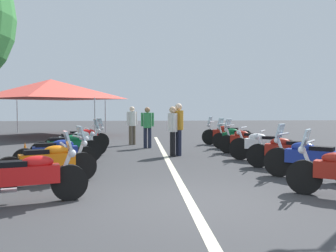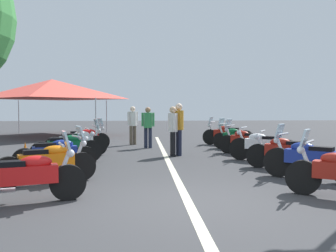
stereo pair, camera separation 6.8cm
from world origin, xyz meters
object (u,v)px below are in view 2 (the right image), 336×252
(traffic_cone_0, at_px, (25,153))
(bystander_3, at_px, (133,122))
(motorcycle_left_row_3, at_px, (67,147))
(motorcycle_right_row_3, at_px, (263,146))
(motorcycle_right_row_6, at_px, (227,134))
(motorcycle_left_row_4, at_px, (77,142))
(bystander_2, at_px, (148,124))
(event_tent, at_px, (52,89))
(motorcycle_right_row_5, at_px, (236,138))
(motorcycle_left_row_2, at_px, (56,154))
(bystander_0, at_px, (173,127))
(motorcycle_left_row_0, at_px, (26,176))
(motorcycle_right_row_1, at_px, (309,159))
(motorcycle_left_row_5, at_px, (85,138))
(motorcycle_right_row_4, at_px, (246,141))
(motorcycle_left_row_1, at_px, (48,162))
(bystander_1, at_px, (179,125))
(motorcycle_right_row_2, at_px, (287,152))

(traffic_cone_0, bearing_deg, bystander_3, -29.81)
(motorcycle_left_row_3, bearing_deg, bystander_3, 53.13)
(motorcycle_right_row_3, relative_size, motorcycle_right_row_6, 0.92)
(motorcycle_left_row_4, distance_m, bystander_2, 3.38)
(event_tent, bearing_deg, motorcycle_right_row_5, -130.75)
(motorcycle_left_row_2, height_order, bystander_2, bystander_2)
(motorcycle_left_row_2, xyz_separation_m, bystander_0, (2.80, -3.13, 0.51))
(motorcycle_left_row_0, distance_m, motorcycle_left_row_4, 6.03)
(motorcycle_left_row_4, relative_size, motorcycle_right_row_5, 1.22)
(motorcycle_right_row_1, bearing_deg, motorcycle_left_row_2, 26.16)
(motorcycle_left_row_5, height_order, motorcycle_right_row_4, motorcycle_right_row_4)
(motorcycle_right_row_1, bearing_deg, motorcycle_right_row_5, -48.99)
(motorcycle_left_row_5, height_order, traffic_cone_0, motorcycle_left_row_5)
(motorcycle_right_row_6, xyz_separation_m, bystander_2, (-0.84, 3.37, 0.47))
(motorcycle_right_row_3, height_order, event_tent, event_tent)
(motorcycle_right_row_5, bearing_deg, motorcycle_right_row_3, 129.85)
(motorcycle_left_row_5, distance_m, bystander_2, 2.54)
(motorcycle_right_row_5, height_order, event_tent, event_tent)
(motorcycle_right_row_1, xyz_separation_m, traffic_cone_0, (3.00, 7.01, -0.19))
(motorcycle_left_row_1, xyz_separation_m, motorcycle_right_row_3, (2.87, -5.53, 0.01))
(motorcycle_left_row_2, bearing_deg, motorcycle_left_row_1, -99.23)
(motorcycle_left_row_5, height_order, bystander_1, bystander_1)
(bystander_1, distance_m, bystander_3, 4.08)
(motorcycle_left_row_2, bearing_deg, traffic_cone_0, 111.82)
(motorcycle_left_row_2, relative_size, bystander_1, 1.14)
(motorcycle_right_row_1, distance_m, event_tent, 16.15)
(bystander_0, relative_size, bystander_2, 1.01)
(motorcycle_left_row_2, relative_size, motorcycle_right_row_6, 0.99)
(motorcycle_left_row_2, distance_m, bystander_0, 4.23)
(motorcycle_right_row_1, xyz_separation_m, bystander_3, (8.15, 4.07, 0.49))
(motorcycle_left_row_0, xyz_separation_m, motorcycle_left_row_4, (6.03, 0.22, 0.01))
(motorcycle_left_row_3, relative_size, bystander_2, 1.22)
(motorcycle_right_row_3, relative_size, traffic_cone_0, 3.00)
(motorcycle_right_row_3, bearing_deg, bystander_2, -18.04)
(motorcycle_left_row_2, xyz_separation_m, motorcycle_right_row_4, (3.02, -5.64, 0.02))
(motorcycle_right_row_5, bearing_deg, motorcycle_right_row_2, 131.57)
(motorcycle_right_row_5, height_order, bystander_0, bystander_0)
(motorcycle_left_row_1, xyz_separation_m, motorcycle_left_row_4, (4.39, 0.17, 0.01))
(motorcycle_left_row_0, bearing_deg, bystander_0, 44.99)
(motorcycle_right_row_5, distance_m, motorcycle_right_row_6, 1.64)
(motorcycle_right_row_4, distance_m, bystander_1, 2.36)
(motorcycle_left_row_1, xyz_separation_m, motorcycle_right_row_6, (7.61, -5.55, 0.01))
(motorcycle_right_row_3, bearing_deg, bystander_3, -21.55)
(motorcycle_right_row_5, bearing_deg, motorcycle_right_row_4, 127.62)
(motorcycle_right_row_1, distance_m, bystander_0, 5.02)
(bystander_1, height_order, bystander_3, bystander_1)
(bystander_1, distance_m, event_tent, 11.11)
(motorcycle_right_row_5, bearing_deg, bystander_0, 74.07)
(bystander_1, bearing_deg, motorcycle_right_row_1, -73.12)
(motorcycle_left_row_1, bearing_deg, motorcycle_right_row_4, 13.68)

